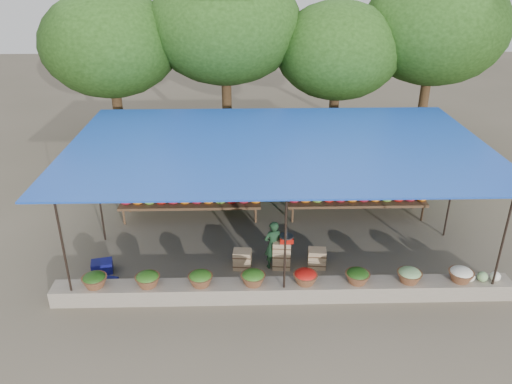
{
  "coord_description": "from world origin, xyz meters",
  "views": [
    {
      "loc": [
        -0.88,
        -12.2,
        7.2
      ],
      "look_at": [
        -0.56,
        0.2,
        1.34
      ],
      "focal_mm": 35.0,
      "sensor_mm": 36.0,
      "label": 1
    }
  ],
  "objects_px": {
    "blue_crate_front": "(105,286)",
    "blue_crate_back": "(102,267)",
    "crate_counter": "(281,257)",
    "weighing_scale": "(286,238)",
    "vendor_seated": "(273,245)"
  },
  "relations": [
    {
      "from": "crate_counter",
      "to": "weighing_scale",
      "type": "height_order",
      "value": "weighing_scale"
    },
    {
      "from": "blue_crate_front",
      "to": "blue_crate_back",
      "type": "bearing_deg",
      "value": 123.44
    },
    {
      "from": "crate_counter",
      "to": "weighing_scale",
      "type": "bearing_deg",
      "value": 0.0
    },
    {
      "from": "crate_counter",
      "to": "blue_crate_front",
      "type": "xyz_separation_m",
      "value": [
        -4.22,
        -0.92,
        -0.14
      ]
    },
    {
      "from": "blue_crate_front",
      "to": "blue_crate_back",
      "type": "xyz_separation_m",
      "value": [
        -0.27,
        0.84,
        -0.02
      ]
    },
    {
      "from": "vendor_seated",
      "to": "blue_crate_front",
      "type": "bearing_deg",
      "value": -7.33
    },
    {
      "from": "weighing_scale",
      "to": "vendor_seated",
      "type": "height_order",
      "value": "vendor_seated"
    },
    {
      "from": "blue_crate_front",
      "to": "blue_crate_back",
      "type": "relative_size",
      "value": 1.11
    },
    {
      "from": "vendor_seated",
      "to": "blue_crate_front",
      "type": "distance_m",
      "value": 4.17
    },
    {
      "from": "crate_counter",
      "to": "vendor_seated",
      "type": "bearing_deg",
      "value": 169.51
    },
    {
      "from": "crate_counter",
      "to": "blue_crate_front",
      "type": "distance_m",
      "value": 4.33
    },
    {
      "from": "blue_crate_back",
      "to": "weighing_scale",
      "type": "bearing_deg",
      "value": -11.11
    },
    {
      "from": "weighing_scale",
      "to": "blue_crate_back",
      "type": "distance_m",
      "value": 4.69
    },
    {
      "from": "vendor_seated",
      "to": "blue_crate_back",
      "type": "height_order",
      "value": "vendor_seated"
    },
    {
      "from": "blue_crate_front",
      "to": "vendor_seated",
      "type": "bearing_deg",
      "value": 28.98
    }
  ]
}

